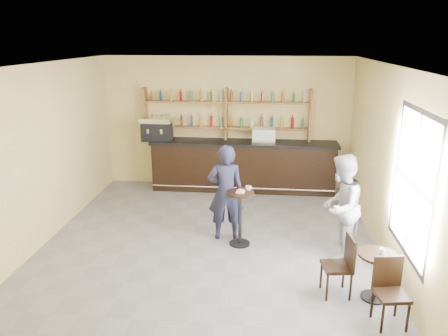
# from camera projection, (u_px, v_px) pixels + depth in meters

# --- Properties ---
(floor) EXTENTS (7.00, 7.00, 0.00)m
(floor) POSITION_uv_depth(u_px,v_px,m) (209.00, 247.00, 7.87)
(floor) COLOR slate
(floor) RESTS_ON ground
(ceiling) EXTENTS (7.00, 7.00, 0.00)m
(ceiling) POSITION_uv_depth(u_px,v_px,m) (207.00, 65.00, 6.94)
(ceiling) COLOR white
(ceiling) RESTS_ON wall_back
(wall_back) EXTENTS (7.00, 0.00, 7.00)m
(wall_back) POSITION_uv_depth(u_px,v_px,m) (227.00, 123.00, 10.74)
(wall_back) COLOR #D9C47B
(wall_back) RESTS_ON floor
(wall_front) EXTENTS (7.00, 0.00, 7.00)m
(wall_front) POSITION_uv_depth(u_px,v_px,m) (157.00, 264.00, 4.07)
(wall_front) COLOR #D9C47B
(wall_front) RESTS_ON floor
(wall_left) EXTENTS (0.00, 7.00, 7.00)m
(wall_left) POSITION_uv_depth(u_px,v_px,m) (39.00, 157.00, 7.69)
(wall_left) COLOR #D9C47B
(wall_left) RESTS_ON floor
(wall_right) EXTENTS (0.00, 7.00, 7.00)m
(wall_right) POSITION_uv_depth(u_px,v_px,m) (390.00, 166.00, 7.12)
(wall_right) COLOR #D9C47B
(wall_right) RESTS_ON floor
(window_pane) EXTENTS (0.00, 2.00, 2.00)m
(window_pane) POSITION_uv_depth(u_px,v_px,m) (413.00, 184.00, 5.95)
(window_pane) COLOR white
(window_pane) RESTS_ON wall_right
(window_frame) EXTENTS (0.04, 1.70, 2.10)m
(window_frame) POSITION_uv_depth(u_px,v_px,m) (413.00, 184.00, 5.95)
(window_frame) COLOR black
(window_frame) RESTS_ON wall_right
(shelf_unit) EXTENTS (4.00, 0.26, 1.40)m
(shelf_unit) POSITION_uv_depth(u_px,v_px,m) (226.00, 115.00, 10.56)
(shelf_unit) COLOR brown
(shelf_unit) RESTS_ON wall_back
(liquor_bottles) EXTENTS (3.68, 0.10, 1.00)m
(liquor_bottles) POSITION_uv_depth(u_px,v_px,m) (226.00, 108.00, 10.51)
(liquor_bottles) COLOR #8C5919
(liquor_bottles) RESTS_ON shelf_unit
(bar_counter) EXTENTS (4.49, 0.88, 1.22)m
(bar_counter) POSITION_uv_depth(u_px,v_px,m) (243.00, 166.00, 10.65)
(bar_counter) COLOR black
(bar_counter) RESTS_ON floor
(espresso_machine) EXTENTS (0.83, 0.61, 0.54)m
(espresso_machine) POSITION_uv_depth(u_px,v_px,m) (157.00, 129.00, 10.60)
(espresso_machine) COLOR black
(espresso_machine) RESTS_ON bar_counter
(pastry_case) EXTENTS (0.58, 0.48, 0.33)m
(pastry_case) POSITION_uv_depth(u_px,v_px,m) (264.00, 135.00, 10.38)
(pastry_case) COLOR silver
(pastry_case) RESTS_ON bar_counter
(pedestal_table) EXTENTS (0.52, 0.52, 1.01)m
(pedestal_table) POSITION_uv_depth(u_px,v_px,m) (240.00, 219.00, 7.83)
(pedestal_table) COLOR black
(pedestal_table) RESTS_ON floor
(napkin) EXTENTS (0.17, 0.17, 0.00)m
(napkin) POSITION_uv_depth(u_px,v_px,m) (240.00, 192.00, 7.68)
(napkin) COLOR white
(napkin) RESTS_ON pedestal_table
(donut) EXTENTS (0.15, 0.15, 0.05)m
(donut) POSITION_uv_depth(u_px,v_px,m) (241.00, 191.00, 7.66)
(donut) COLOR tan
(donut) RESTS_ON napkin
(cup_pedestal) EXTENTS (0.12, 0.12, 0.09)m
(cup_pedestal) POSITION_uv_depth(u_px,v_px,m) (249.00, 188.00, 7.75)
(cup_pedestal) COLOR white
(cup_pedestal) RESTS_ON pedestal_table
(man_main) EXTENTS (0.71, 0.52, 1.80)m
(man_main) POSITION_uv_depth(u_px,v_px,m) (226.00, 193.00, 7.97)
(man_main) COLOR black
(man_main) RESTS_ON floor
(cafe_table) EXTENTS (0.65, 0.65, 0.71)m
(cafe_table) POSITION_uv_depth(u_px,v_px,m) (376.00, 276.00, 6.23)
(cafe_table) COLOR black
(cafe_table) RESTS_ON floor
(cup_cafe) EXTENTS (0.10, 0.10, 0.08)m
(cup_cafe) POSITION_uv_depth(u_px,v_px,m) (382.00, 251.00, 6.11)
(cup_cafe) COLOR white
(cup_cafe) RESTS_ON cafe_table
(chair_west) EXTENTS (0.45, 0.45, 0.92)m
(chair_west) POSITION_uv_depth(u_px,v_px,m) (337.00, 266.00, 6.29)
(chair_west) COLOR black
(chair_west) RESTS_ON floor
(chair_south) EXTENTS (0.45, 0.45, 0.91)m
(chair_south) POSITION_uv_depth(u_px,v_px,m) (392.00, 294.00, 5.62)
(chair_south) COLOR black
(chair_south) RESTS_ON floor
(patron_second) EXTENTS (1.00, 1.09, 1.80)m
(patron_second) POSITION_uv_depth(u_px,v_px,m) (341.00, 207.00, 7.32)
(patron_second) COLOR #9A999E
(patron_second) RESTS_ON floor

